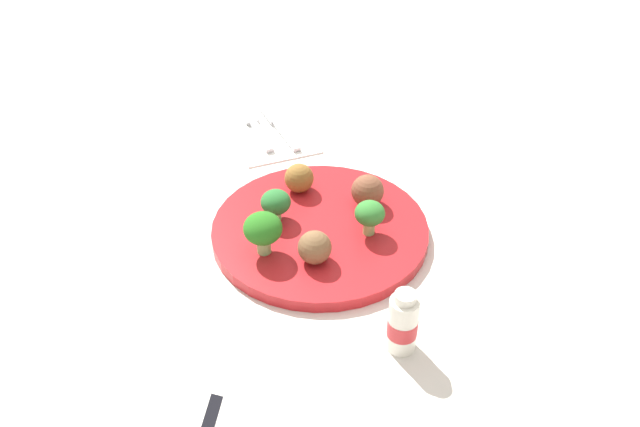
{
  "coord_description": "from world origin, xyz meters",
  "views": [
    {
      "loc": [
        -0.65,
        0.23,
        0.57
      ],
      "look_at": [
        0.0,
        0.0,
        0.04
      ],
      "focal_mm": 38.38,
      "sensor_mm": 36.0,
      "label": 1
    }
  ],
  "objects_px": {
    "plate": "(320,231)",
    "broccoli_floret_mid_right": "(263,229)",
    "napkin": "(270,132)",
    "fork": "(257,129)",
    "meatball_center": "(296,179)",
    "yogurt_bottle": "(403,323)",
    "meatball_mid_right": "(368,191)",
    "knife": "(279,125)",
    "meatball_front_right": "(315,247)",
    "broccoli_floret_front_right": "(276,203)",
    "broccoli_floret_far_rim": "(370,214)"
  },
  "relations": [
    {
      "from": "broccoli_floret_front_right",
      "to": "broccoli_floret_far_rim",
      "type": "bearing_deg",
      "value": -123.74
    },
    {
      "from": "broccoli_floret_mid_right",
      "to": "fork",
      "type": "distance_m",
      "value": 0.31
    },
    {
      "from": "meatball_center",
      "to": "fork",
      "type": "xyz_separation_m",
      "value": [
        0.19,
        0.0,
        -0.03
      ]
    },
    {
      "from": "meatball_front_right",
      "to": "broccoli_floret_far_rim",
      "type": "bearing_deg",
      "value": -72.16
    },
    {
      "from": "meatball_center",
      "to": "fork",
      "type": "height_order",
      "value": "meatball_center"
    },
    {
      "from": "plate",
      "to": "napkin",
      "type": "xyz_separation_m",
      "value": [
        0.27,
        -0.01,
        -0.01
      ]
    },
    {
      "from": "broccoli_floret_far_rim",
      "to": "knife",
      "type": "xyz_separation_m",
      "value": [
        0.31,
        0.02,
        -0.04
      ]
    },
    {
      "from": "meatball_front_right",
      "to": "napkin",
      "type": "relative_size",
      "value": 0.24
    },
    {
      "from": "yogurt_bottle",
      "to": "plate",
      "type": "bearing_deg",
      "value": 4.81
    },
    {
      "from": "knife",
      "to": "meatball_front_right",
      "type": "bearing_deg",
      "value": 170.31
    },
    {
      "from": "meatball_mid_right",
      "to": "fork",
      "type": "height_order",
      "value": "meatball_mid_right"
    },
    {
      "from": "meatball_center",
      "to": "fork",
      "type": "bearing_deg",
      "value": 0.6
    },
    {
      "from": "plate",
      "to": "broccoli_floret_mid_right",
      "type": "relative_size",
      "value": 5.01
    },
    {
      "from": "meatball_center",
      "to": "napkin",
      "type": "relative_size",
      "value": 0.24
    },
    {
      "from": "fork",
      "to": "broccoli_floret_mid_right",
      "type": "bearing_deg",
      "value": 166.0
    },
    {
      "from": "meatball_center",
      "to": "meatball_mid_right",
      "type": "distance_m",
      "value": 0.1
    },
    {
      "from": "broccoli_floret_far_rim",
      "to": "meatball_center",
      "type": "distance_m",
      "value": 0.13
    },
    {
      "from": "meatball_mid_right",
      "to": "yogurt_bottle",
      "type": "distance_m",
      "value": 0.24
    },
    {
      "from": "broccoli_floret_front_right",
      "to": "meatball_center",
      "type": "bearing_deg",
      "value": -40.73
    },
    {
      "from": "plate",
      "to": "broccoli_floret_mid_right",
      "type": "xyz_separation_m",
      "value": [
        -0.02,
        0.08,
        0.04
      ]
    },
    {
      "from": "meatball_mid_right",
      "to": "knife",
      "type": "height_order",
      "value": "meatball_mid_right"
    },
    {
      "from": "meatball_center",
      "to": "napkin",
      "type": "xyz_separation_m",
      "value": [
        0.18,
        -0.02,
        -0.03
      ]
    },
    {
      "from": "broccoli_floret_front_right",
      "to": "fork",
      "type": "bearing_deg",
      "value": -9.71
    },
    {
      "from": "fork",
      "to": "yogurt_bottle",
      "type": "xyz_separation_m",
      "value": [
        -0.48,
        -0.02,
        0.03
      ]
    },
    {
      "from": "meatball_front_right",
      "to": "knife",
      "type": "xyz_separation_m",
      "value": [
        0.34,
        -0.06,
        -0.03
      ]
    },
    {
      "from": "plate",
      "to": "broccoli_floret_front_right",
      "type": "bearing_deg",
      "value": 55.24
    },
    {
      "from": "broccoli_floret_far_rim",
      "to": "yogurt_bottle",
      "type": "xyz_separation_m",
      "value": [
        -0.17,
        0.04,
        -0.01
      ]
    },
    {
      "from": "meatball_center",
      "to": "plate",
      "type": "bearing_deg",
      "value": -176.65
    },
    {
      "from": "broccoli_floret_front_right",
      "to": "meatball_mid_right",
      "type": "xyz_separation_m",
      "value": [
        -0.01,
        -0.12,
        -0.0
      ]
    },
    {
      "from": "meatball_front_right",
      "to": "fork",
      "type": "xyz_separation_m",
      "value": [
        0.34,
        -0.02,
        -0.03
      ]
    },
    {
      "from": "meatball_center",
      "to": "broccoli_floret_mid_right",
      "type": "bearing_deg",
      "value": 144.71
    },
    {
      "from": "plate",
      "to": "broccoli_floret_far_rim",
      "type": "relative_size",
      "value": 5.99
    },
    {
      "from": "plate",
      "to": "broccoli_floret_mid_right",
      "type": "height_order",
      "value": "broccoli_floret_mid_right"
    },
    {
      "from": "plate",
      "to": "fork",
      "type": "height_order",
      "value": "plate"
    },
    {
      "from": "broccoli_floret_far_rim",
      "to": "yogurt_bottle",
      "type": "distance_m",
      "value": 0.18
    },
    {
      "from": "broccoli_floret_far_rim",
      "to": "meatball_mid_right",
      "type": "relative_size",
      "value": 1.07
    },
    {
      "from": "plate",
      "to": "meatball_front_right",
      "type": "height_order",
      "value": "meatball_front_right"
    },
    {
      "from": "broccoli_floret_mid_right",
      "to": "yogurt_bottle",
      "type": "height_order",
      "value": "yogurt_bottle"
    },
    {
      "from": "knife",
      "to": "napkin",
      "type": "bearing_deg",
      "value": 113.11
    },
    {
      "from": "meatball_mid_right",
      "to": "napkin",
      "type": "xyz_separation_m",
      "value": [
        0.25,
        0.06,
        -0.04
      ]
    },
    {
      "from": "napkin",
      "to": "fork",
      "type": "relative_size",
      "value": 1.41
    },
    {
      "from": "plate",
      "to": "meatball_mid_right",
      "type": "relative_size",
      "value": 6.39
    },
    {
      "from": "meatball_mid_right",
      "to": "fork",
      "type": "bearing_deg",
      "value": 17.96
    },
    {
      "from": "meatball_front_right",
      "to": "meatball_center",
      "type": "distance_m",
      "value": 0.15
    },
    {
      "from": "broccoli_floret_front_right",
      "to": "meatball_mid_right",
      "type": "distance_m",
      "value": 0.12
    },
    {
      "from": "napkin",
      "to": "knife",
      "type": "xyz_separation_m",
      "value": [
        0.01,
        -0.02,
        0.0
      ]
    },
    {
      "from": "meatball_front_right",
      "to": "napkin",
      "type": "distance_m",
      "value": 0.33
    },
    {
      "from": "plate",
      "to": "broccoli_floret_front_right",
      "type": "distance_m",
      "value": 0.07
    },
    {
      "from": "broccoli_floret_front_right",
      "to": "broccoli_floret_far_rim",
      "type": "xyz_separation_m",
      "value": [
        -0.07,
        -0.1,
        0.0
      ]
    },
    {
      "from": "broccoli_floret_front_right",
      "to": "meatball_mid_right",
      "type": "height_order",
      "value": "meatball_mid_right"
    }
  ]
}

